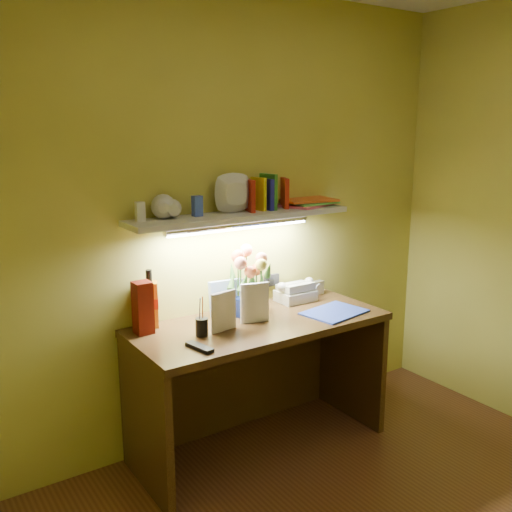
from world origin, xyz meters
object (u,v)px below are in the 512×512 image
(desk, at_px, (260,385))
(telephone, at_px, (296,290))
(flower_bouquet, at_px, (248,282))
(whisky_bottle, at_px, (150,298))
(desk_clock, at_px, (317,288))

(desk, relative_size, telephone, 6.48)
(desk, xyz_separation_m, telephone, (0.38, 0.18, 0.44))
(flower_bouquet, xyz_separation_m, whisky_bottle, (-0.54, 0.10, -0.03))
(whisky_bottle, bearing_deg, desk, -25.46)
(flower_bouquet, relative_size, desk_clock, 4.31)
(desk, bearing_deg, whisky_bottle, 154.54)
(whisky_bottle, bearing_deg, flower_bouquet, -10.83)
(desk, bearing_deg, flower_bouquet, 82.30)
(telephone, bearing_deg, desk_clock, 10.70)
(desk, height_order, whisky_bottle, whisky_bottle)
(telephone, relative_size, desk_clock, 2.56)
(telephone, relative_size, whisky_bottle, 0.71)
(desk_clock, bearing_deg, flower_bouquet, -174.77)
(flower_bouquet, height_order, telephone, flower_bouquet)
(desk_clock, height_order, whisky_bottle, whisky_bottle)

